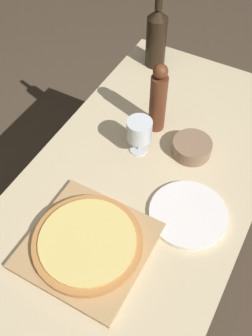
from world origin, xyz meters
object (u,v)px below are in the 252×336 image
(pizza, at_px, (87,242))
(small_bowl, at_px, (192,148))
(pepper_mill, at_px, (158,100))
(wine_bottle, at_px, (156,37))
(wine_glass, at_px, (139,131))

(pizza, height_order, small_bowl, small_bowl)
(small_bowl, bearing_deg, pepper_mill, 161.54)
(wine_bottle, xyz_separation_m, wine_glass, (0.16, -0.45, -0.03))
(wine_bottle, distance_m, small_bowl, 0.50)
(wine_bottle, xyz_separation_m, pepper_mill, (0.16, -0.32, 0.00))
(pizza, xyz_separation_m, wine_bottle, (-0.20, 0.83, 0.10))
(pizza, distance_m, wine_bottle, 0.86)
(wine_bottle, distance_m, wine_glass, 0.48)
(wine_glass, xyz_separation_m, small_bowl, (0.16, 0.07, -0.07))
(pepper_mill, relative_size, wine_glass, 2.02)
(pepper_mill, bearing_deg, pizza, -85.47)
(wine_bottle, bearing_deg, wine_glass, -70.31)
(pizza, bearing_deg, pepper_mill, 94.53)
(pizza, relative_size, pepper_mill, 1.16)
(pizza, bearing_deg, small_bowl, 75.95)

